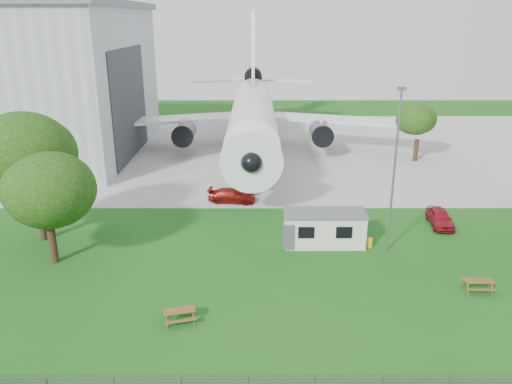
{
  "coord_description": "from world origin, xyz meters",
  "views": [
    {
      "loc": [
        -1.68,
        -27.75,
        16.37
      ],
      "look_at": [
        -1.63,
        8.0,
        4.0
      ],
      "focal_mm": 35.0,
      "sensor_mm": 36.0,
      "label": 1
    }
  ],
  "objects_px": {
    "airliner": "(253,111)",
    "picnic_west": "(180,322)",
    "site_cabin": "(324,228)",
    "picnic_east": "(477,291)"
  },
  "relations": [
    {
      "from": "site_cabin",
      "to": "picnic_east",
      "type": "xyz_separation_m",
      "value": [
        8.89,
        -7.09,
        -1.31
      ]
    },
    {
      "from": "airliner",
      "to": "picnic_west",
      "type": "xyz_separation_m",
      "value": [
        -4.03,
        -39.03,
        -5.27
      ]
    },
    {
      "from": "site_cabin",
      "to": "picnic_west",
      "type": "height_order",
      "value": "site_cabin"
    },
    {
      "from": "airliner",
      "to": "site_cabin",
      "type": "relative_size",
      "value": 7.07
    },
    {
      "from": "site_cabin",
      "to": "picnic_west",
      "type": "distance_m",
      "value": 14.3
    },
    {
      "from": "airliner",
      "to": "picnic_west",
      "type": "bearing_deg",
      "value": -95.89
    },
    {
      "from": "picnic_east",
      "to": "site_cabin",
      "type": "bearing_deg",
      "value": 143.22
    },
    {
      "from": "airliner",
      "to": "picnic_east",
      "type": "distance_m",
      "value": 38.82
    },
    {
      "from": "site_cabin",
      "to": "picnic_east",
      "type": "distance_m",
      "value": 11.45
    },
    {
      "from": "site_cabin",
      "to": "picnic_east",
      "type": "bearing_deg",
      "value": -38.6
    }
  ]
}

